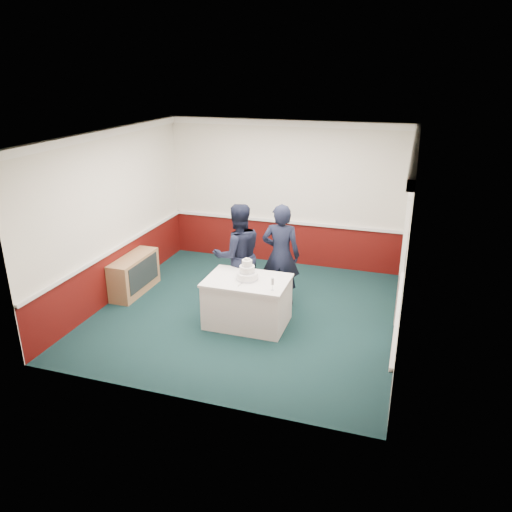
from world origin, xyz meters
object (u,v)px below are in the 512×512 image
(cake_table, at_px, (247,301))
(wedding_cake, at_px, (247,273))
(cake_knife, at_px, (241,284))
(champagne_flute, at_px, (273,282))
(sideboard, at_px, (134,274))
(person_woman, at_px, (281,255))
(person_man, at_px, (238,255))

(cake_table, distance_m, wedding_cake, 0.50)
(cake_knife, relative_size, champagne_flute, 1.07)
(cake_knife, bearing_deg, sideboard, 170.93)
(cake_knife, distance_m, champagne_flute, 0.55)
(sideboard, xyz_separation_m, cake_knife, (2.37, -0.73, 0.44))
(champagne_flute, distance_m, person_woman, 1.20)
(cake_table, distance_m, champagne_flute, 0.78)
(wedding_cake, relative_size, person_man, 0.20)
(person_man, bearing_deg, sideboard, -29.75)
(person_woman, bearing_deg, wedding_cake, 65.05)
(champagne_flute, distance_m, person_man, 1.31)
(cake_table, bearing_deg, sideboard, 167.52)
(wedding_cake, xyz_separation_m, person_man, (-0.40, 0.68, 0.01))
(wedding_cake, bearing_deg, cake_table, -90.00)
(cake_table, bearing_deg, wedding_cake, 90.00)
(champagne_flute, relative_size, person_woman, 0.11)
(person_woman, bearing_deg, person_man, 11.36)
(sideboard, distance_m, champagne_flute, 3.06)
(cake_table, relative_size, person_woman, 0.72)
(cake_knife, bearing_deg, person_man, 120.61)
(champagne_flute, bearing_deg, cake_table, 150.75)
(person_woman, bearing_deg, cake_table, 65.05)
(champagne_flute, bearing_deg, sideboard, 164.37)
(sideboard, distance_m, person_man, 2.08)
(wedding_cake, distance_m, cake_knife, 0.23)
(champagne_flute, bearing_deg, cake_knife, 171.42)
(sideboard, bearing_deg, wedding_cake, -12.48)
(cake_table, distance_m, person_woman, 1.08)
(cake_knife, bearing_deg, person_woman, 80.86)
(sideboard, distance_m, person_woman, 2.79)
(wedding_cake, relative_size, champagne_flute, 1.78)
(sideboard, xyz_separation_m, champagne_flute, (2.90, -0.81, 0.58))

